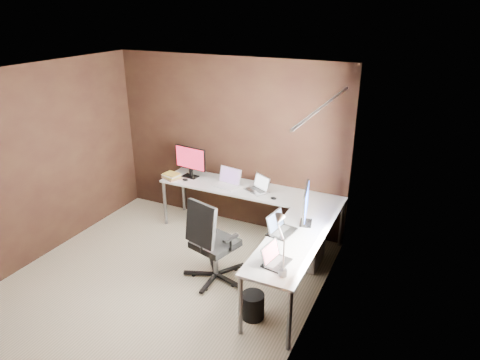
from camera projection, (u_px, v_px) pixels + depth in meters
name	position (u px, v px, depth m)	size (l,w,h in m)	color
room	(185.00, 188.00, 4.69)	(3.60, 3.60, 2.50)	beige
desk	(261.00, 210.00, 5.54)	(2.65, 2.25, 0.73)	silver
drawer_pedestal	(305.00, 241.00, 5.54)	(0.42, 0.50, 0.60)	silver
monitor_left	(190.00, 160.00, 6.37)	(0.54, 0.18, 0.47)	black
monitor_right	(306.00, 204.00, 4.99)	(0.18, 0.56, 0.46)	black
laptop_white	(228.00, 182.00, 6.14)	(0.41, 0.32, 0.24)	silver
laptop_silver	(258.00, 187.00, 5.96)	(0.39, 0.36, 0.21)	silver
laptop_black_big	(280.00, 228.00, 4.89)	(0.30, 0.38, 0.23)	black
laptop_black_small	(274.00, 259.00, 4.31)	(0.26, 0.33, 0.20)	black
book_stack	(172.00, 176.00, 6.38)	(0.31, 0.28, 0.08)	#956D50
mouse_left	(185.00, 180.00, 6.30)	(0.09, 0.06, 0.04)	black
mouse_corner	(273.00, 198.00, 5.71)	(0.09, 0.05, 0.03)	black
desk_lamp	(280.00, 237.00, 4.06)	(0.19, 0.23, 0.61)	slate
office_chair	(213.00, 256.00, 5.18)	(0.61, 0.64, 1.09)	black
wastebasket	(253.00, 306.00, 4.61)	(0.25, 0.25, 0.29)	black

